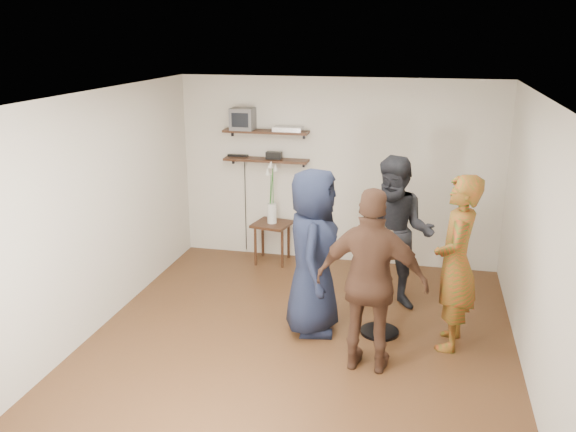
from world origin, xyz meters
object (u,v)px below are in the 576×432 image
Objects in this scene: crt_monitor at (243,119)px; dvd_deck at (288,129)px; side_table at (272,229)px; drinks_table at (382,279)px; person_dark at (396,234)px; person_plaid at (456,263)px; person_brown at (372,282)px; radio at (274,156)px; person_navy at (313,252)px.

crt_monitor is 0.80× the size of dvd_deck.
dvd_deck is 0.69× the size of side_table.
drinks_table is (2.14, -2.02, -1.37)m from crt_monitor.
side_table is 2.14m from person_dark.
person_brown is at bearing -43.50° from person_plaid.
person_dark is 1.49m from person_brown.
crt_monitor reaches higher than person_brown.
crt_monitor is 0.66m from dvd_deck.
person_brown is (1.65, -2.76, -0.61)m from radio.
person_navy is at bearing -70.16° from dvd_deck.
crt_monitor is at bearing 180.00° from radio.
crt_monitor is 0.17× the size of person_dark.
drinks_table is at bearing -53.41° from dvd_deck.
person_brown is at bearing -62.34° from dvd_deck.
crt_monitor is 3.25m from drinks_table.
radio is 2.29m from person_dark.
person_brown is (0.69, -0.66, -0.00)m from person_navy.
radio is 3.28m from person_plaid.
side_table is 3.14m from person_plaid.
dvd_deck is at bearing 126.59° from drinks_table.
person_plaid reaches higher than side_table.
radio is at bearing 151.71° from person_dark.
drinks_table is at bearing -90.00° from person_navy.
radio is at bearing 0.00° from crt_monitor.
person_navy is (-1.48, 0.01, -0.01)m from person_plaid.
person_dark is at bearing -35.45° from radio.
person_brown is (2.09, -2.76, -1.11)m from crt_monitor.
crt_monitor is 0.32× the size of drinks_table.
crt_monitor is 0.17× the size of person_navy.
dvd_deck reaches higher than side_table.
person_dark reaches higher than radio.
radio is (-0.20, 0.00, -0.38)m from dvd_deck.
radio is 0.12× the size of person_plaid.
side_table is at bearing -121.61° from person_plaid.
radio is 0.38× the size of side_table.
person_dark is (-0.65, 0.83, -0.01)m from person_plaid.
dvd_deck is 0.22× the size of person_plaid.
person_brown is (-0.05, -0.74, 0.27)m from drinks_table.
drinks_table is 0.80m from person_plaid.
radio is at bearing 93.55° from side_table.
person_brown is (1.64, -2.59, 0.43)m from side_table.
person_plaid is (2.88, -2.11, -1.09)m from crt_monitor.
crt_monitor reaches higher than side_table.
person_plaid is at bearing -36.17° from crt_monitor.
person_dark is (1.59, -1.28, -0.98)m from dvd_deck.
person_dark is at bearing -51.64° from person_navy.
dvd_deck is 2.44m from person_navy.
side_table is (-0.19, -0.18, -1.41)m from dvd_deck.
side_table is 2.19m from person_navy.
person_navy is (0.95, -1.92, 0.43)m from side_table.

